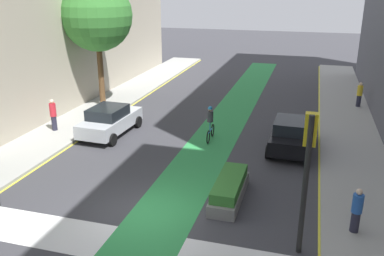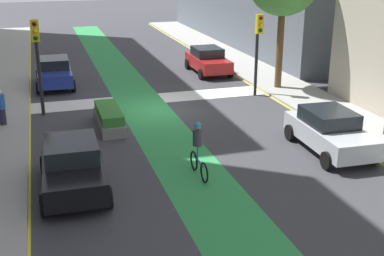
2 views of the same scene
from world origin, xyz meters
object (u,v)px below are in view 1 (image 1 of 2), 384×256
Objects in this scene: traffic_signal_near_right at (308,158)px; car_silver_left_far at (110,120)px; car_black_right_far at (291,134)px; median_planter at (229,189)px; pedestrian_sidewalk_right_b at (357,210)px; pedestrian_sidewalk_right_a at (359,94)px; street_tree_far at (97,16)px; pedestrian_sidewalk_left_a at (53,114)px; cyclist_in_lane at (210,123)px.

traffic_signal_near_right is 1.02× the size of car_silver_left_far.
car_black_right_far is 5.97m from median_planter.
pedestrian_sidewalk_right_a is at bearing 84.97° from pedestrian_sidewalk_right_b.
pedestrian_sidewalk_right_a is 0.50× the size of median_planter.
traffic_signal_near_right is 12.92m from car_silver_left_far.
car_black_right_far reaches higher than median_planter.
car_black_right_far is 13.78m from street_tree_far.
traffic_signal_near_right reaches higher than car_silver_left_far.
pedestrian_sidewalk_left_a is 1.14× the size of pedestrian_sidewalk_right_b.
traffic_signal_near_right reaches higher than median_planter.
street_tree_far reaches higher than cyclist_in_lane.
traffic_signal_near_right is 16.86m from pedestrian_sidewalk_right_a.
car_silver_left_far is at bearing 145.62° from median_planter.
street_tree_far is at bearing 136.87° from median_planter.
pedestrian_sidewalk_left_a is (-13.20, 7.07, -2.02)m from traffic_signal_near_right.
street_tree_far is 15.09m from median_planter.
cyclist_in_lane reaches higher than car_black_right_far.
pedestrian_sidewalk_left_a reaches higher than car_black_right_far.
pedestrian_sidewalk_left_a is 15.95m from pedestrian_sidewalk_right_b.
street_tree_far is at bearing -164.88° from pedestrian_sidewalk_right_a.
median_planter is (-2.67, 2.52, -2.64)m from traffic_signal_near_right.
street_tree_far is (-15.95, -4.31, 4.85)m from pedestrian_sidewalk_right_a.
car_black_right_far is 2.46× the size of pedestrian_sidewalk_left_a.
cyclist_in_lane is 1.22× the size of pedestrian_sidewalk_right_b.
traffic_signal_near_right is 2.35× the size of cyclist_in_lane.
pedestrian_sidewalk_left_a reaches higher than cyclist_in_lane.
street_tree_far reaches higher than traffic_signal_near_right.
pedestrian_sidewalk_right_a is (7.82, 8.19, -0.02)m from cyclist_in_lane.
median_planter is (-4.33, 1.24, -0.51)m from pedestrian_sidewalk_right_b.
street_tree_far is (-12.20, 4.00, 5.00)m from car_black_right_far.
pedestrian_sidewalk_left_a is at bearing -175.01° from car_black_right_far.
pedestrian_sidewalk_right_a is 1.05× the size of pedestrian_sidewalk_right_b.
traffic_signal_near_right is at bearing -142.46° from pedestrian_sidewalk_right_b.
car_black_right_far is 2.67× the size of pedestrian_sidewalk_right_a.
median_planter is (2.15, -5.76, -0.57)m from cyclist_in_lane.
pedestrian_sidewalk_left_a is 0.22× the size of street_tree_far.
pedestrian_sidewalk_right_a reaches higher than pedestrian_sidewalk_right_b.
pedestrian_sidewalk_left_a is at bearing -169.16° from car_silver_left_far.
car_silver_left_far is at bearing -173.30° from cyclist_in_lane.
cyclist_in_lane reaches higher than pedestrian_sidewalk_right_a.
pedestrian_sidewalk_right_a is at bearing 15.12° from street_tree_far.
median_planter is (-1.92, -5.64, -0.40)m from car_black_right_far.
car_silver_left_far is 7.29m from street_tree_far.
cyclist_in_lane is (-4.83, 8.27, -2.08)m from traffic_signal_near_right.
street_tree_far is at bearing 161.85° from car_black_right_far.
car_black_right_far is 7.29m from pedestrian_sidewalk_right_b.
street_tree_far reaches higher than car_silver_left_far.
car_silver_left_far is 2.47× the size of pedestrian_sidewalk_left_a.
pedestrian_sidewalk_right_a is (13.17, 8.82, 0.15)m from car_silver_left_far.
pedestrian_sidewalk_right_a is 17.22m from street_tree_far.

